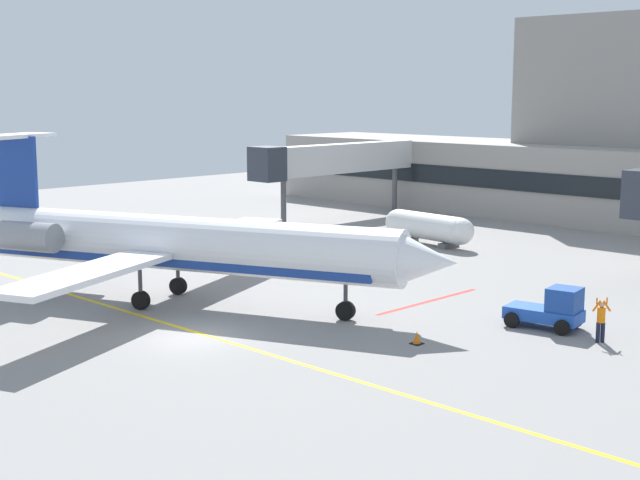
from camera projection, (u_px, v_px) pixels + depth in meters
The scene contains 8 objects.
ground at pixel (195, 339), 39.12m from camera, with size 120.00×120.00×0.11m.
jet_bridge_east at pixel (332, 160), 74.25m from camera, with size 2.40×17.75×6.37m.
regional_jet at pixel (170, 243), 45.13m from camera, with size 27.53×22.17×8.32m.
pushback_tractor at pixel (551, 309), 40.48m from camera, with size 3.56×2.30×1.96m.
fuel_tank at pixel (428, 227), 62.77m from camera, with size 7.72×2.37×2.20m.
marshaller at pixel (601, 320), 38.26m from camera, with size 0.61×0.69×1.95m.
safety_cone_alpha at pixel (417, 338), 38.13m from camera, with size 0.47×0.47×0.55m.
safety_cone_bravo at pixel (125, 259), 56.27m from camera, with size 0.47×0.47×0.55m.
Camera 1 is at (30.48, -23.16, 10.56)m, focal length 50.73 mm.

